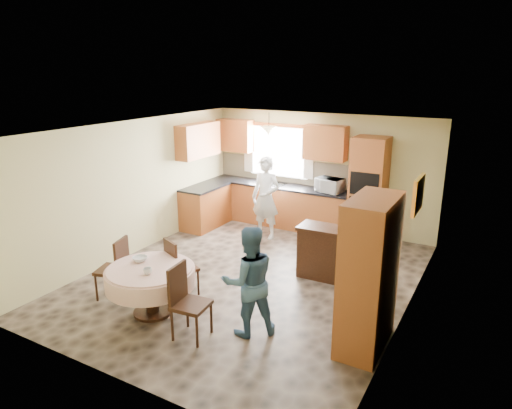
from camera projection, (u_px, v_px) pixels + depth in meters
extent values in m
cube|color=#6F5D4D|center=(251.00, 278.00, 7.68)|extent=(5.00, 6.00, 0.01)
cube|color=white|center=(251.00, 129.00, 6.96)|extent=(5.00, 6.00, 0.01)
cube|color=tan|center=(320.00, 172.00, 9.83)|extent=(5.00, 0.02, 2.50)
cube|color=tan|center=(109.00, 279.00, 4.82)|extent=(5.00, 0.02, 2.50)
cube|color=tan|center=(135.00, 188.00, 8.50)|extent=(0.02, 6.00, 2.50)
cube|color=tan|center=(411.00, 233.00, 6.15)|extent=(0.02, 6.00, 2.50)
cube|color=white|center=(279.00, 152.00, 10.18)|extent=(1.40, 0.03, 1.10)
cube|color=white|center=(249.00, 147.00, 10.48)|extent=(0.22, 0.02, 1.15)
cube|color=white|center=(309.00, 153.00, 9.77)|extent=(0.22, 0.02, 1.15)
cube|color=#B45F30|center=(278.00, 205.00, 10.21)|extent=(3.30, 0.60, 0.88)
cube|color=black|center=(279.00, 186.00, 10.08)|extent=(3.30, 0.64, 0.04)
cube|color=#B45F30|center=(206.00, 207.00, 10.09)|extent=(0.60, 1.20, 0.88)
cube|color=black|center=(205.00, 187.00, 9.96)|extent=(0.64, 1.20, 0.04)
cube|color=#C8B58D|center=(285.00, 171.00, 10.24)|extent=(3.30, 0.02, 0.55)
cube|color=#C46631|center=(235.00, 135.00, 10.46)|extent=(0.85, 0.33, 0.72)
cube|color=#C46631|center=(325.00, 143.00, 9.43)|extent=(0.90, 0.33, 0.72)
cube|color=#C46631|center=(198.00, 140.00, 9.73)|extent=(0.33, 1.20, 0.72)
cube|color=#B45F30|center=(368.00, 190.00, 9.08)|extent=(0.66, 0.62, 2.12)
cube|color=black|center=(364.00, 184.00, 8.76)|extent=(0.56, 0.01, 0.45)
cube|color=black|center=(362.00, 209.00, 8.91)|extent=(0.56, 0.01, 0.45)
cone|color=beige|center=(269.00, 131.00, 9.63)|extent=(0.36, 0.36, 0.18)
cube|color=#3A1F0F|center=(333.00, 255.00, 7.54)|extent=(1.18, 0.51, 0.83)
cube|color=black|center=(366.00, 268.00, 7.33)|extent=(0.45, 0.32, 0.60)
cube|color=#B45F30|center=(369.00, 275.00, 5.55)|extent=(0.51, 1.02, 1.95)
cylinder|color=#3A1F0F|center=(152.00, 293.00, 6.49)|extent=(0.18, 0.18, 0.65)
cylinder|color=#3A1F0F|center=(153.00, 312.00, 6.57)|extent=(0.55, 0.55, 0.04)
cylinder|color=beige|center=(150.00, 269.00, 6.38)|extent=(1.19, 1.19, 0.05)
cylinder|color=beige|center=(151.00, 277.00, 6.42)|extent=(1.25, 1.25, 0.26)
cube|color=#3A1F0F|center=(112.00, 270.00, 6.92)|extent=(0.52, 0.52, 0.05)
cube|color=#3A1F0F|center=(122.00, 255.00, 6.81)|extent=(0.15, 0.39, 0.50)
cylinder|color=#3A1F0F|center=(96.00, 286.00, 6.92)|extent=(0.04, 0.04, 0.43)
cylinder|color=#3A1F0F|center=(113.00, 291.00, 6.76)|extent=(0.04, 0.04, 0.43)
cylinder|color=#3A1F0F|center=(113.00, 277.00, 7.22)|extent=(0.04, 0.04, 0.43)
cylinder|color=#3A1F0F|center=(130.00, 282.00, 7.05)|extent=(0.04, 0.04, 0.43)
cube|color=#3A1F0F|center=(182.00, 269.00, 7.01)|extent=(0.53, 0.53, 0.05)
cube|color=#3A1F0F|center=(171.00, 256.00, 6.83)|extent=(0.37, 0.19, 0.48)
cylinder|color=#3A1F0F|center=(167.00, 284.00, 7.01)|extent=(0.03, 0.03, 0.41)
cylinder|color=#3A1F0F|center=(185.00, 289.00, 6.85)|extent=(0.03, 0.03, 0.41)
cylinder|color=#3A1F0F|center=(181.00, 275.00, 7.30)|extent=(0.03, 0.03, 0.41)
cylinder|color=#3A1F0F|center=(199.00, 280.00, 7.14)|extent=(0.03, 0.03, 0.41)
cube|color=#3A1F0F|center=(191.00, 305.00, 5.87)|extent=(0.47, 0.47, 0.05)
cube|color=#3A1F0F|center=(177.00, 283.00, 5.87)|extent=(0.08, 0.41, 0.51)
cylinder|color=#3A1F0F|center=(172.00, 324.00, 5.87)|extent=(0.04, 0.04, 0.44)
cylinder|color=#3A1F0F|center=(195.00, 332.00, 5.70)|extent=(0.04, 0.04, 0.44)
cylinder|color=#3A1F0F|center=(189.00, 312.00, 6.18)|extent=(0.04, 0.04, 0.44)
cylinder|color=#3A1F0F|center=(212.00, 319.00, 6.01)|extent=(0.04, 0.04, 0.44)
cube|color=gold|center=(418.00, 195.00, 6.40)|extent=(0.05, 0.62, 0.52)
cube|color=#9DB3B8|center=(416.00, 195.00, 6.42)|extent=(0.01, 0.52, 0.41)
imported|color=silver|center=(329.00, 185.00, 9.42)|extent=(0.60, 0.46, 0.30)
imported|color=silver|center=(266.00, 198.00, 9.31)|extent=(0.63, 0.42, 1.70)
imported|color=#3A5D7E|center=(249.00, 281.00, 5.89)|extent=(0.92, 0.91, 1.50)
imported|color=#B2B2B2|center=(324.00, 228.00, 7.49)|extent=(0.23, 0.23, 0.05)
imported|color=silver|center=(356.00, 228.00, 7.21)|extent=(0.12, 0.12, 0.27)
imported|color=#B2B2B2|center=(148.00, 271.00, 6.16)|extent=(0.15, 0.15, 0.09)
imported|color=#B2B2B2|center=(140.00, 259.00, 6.58)|extent=(0.24, 0.24, 0.07)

